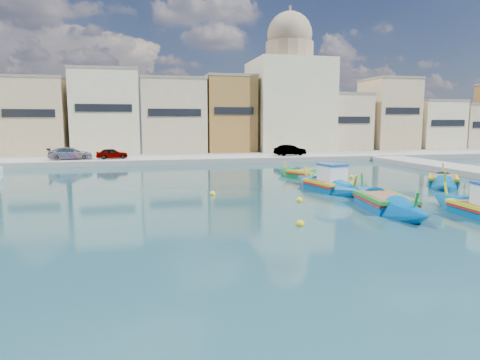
{
  "coord_description": "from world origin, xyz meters",
  "views": [
    {
      "loc": [
        -9.66,
        -16.26,
        4.57
      ],
      "look_at": [
        -4.57,
        6.0,
        1.4
      ],
      "focal_mm": 32.0,
      "sensor_mm": 36.0,
      "label": 1
    }
  ],
  "objects_px": {
    "church_block": "(289,92)",
    "luzzu_blue_cabin": "(328,185)",
    "luzzu_blue_south": "(385,204)",
    "luzzu_green": "(305,175)",
    "luzzu_cyan_mid": "(443,182)"
  },
  "relations": [
    {
      "from": "church_block",
      "to": "luzzu_cyan_mid",
      "type": "height_order",
      "value": "church_block"
    },
    {
      "from": "luzzu_green",
      "to": "luzzu_blue_south",
      "type": "distance_m",
      "value": 12.3
    },
    {
      "from": "luzzu_blue_cabin",
      "to": "luzzu_cyan_mid",
      "type": "xyz_separation_m",
      "value": [
        9.08,
        0.43,
        -0.1
      ]
    },
    {
      "from": "luzzu_blue_cabin",
      "to": "church_block",
      "type": "bearing_deg",
      "value": 75.63
    },
    {
      "from": "church_block",
      "to": "luzzu_blue_south",
      "type": "height_order",
      "value": "church_block"
    },
    {
      "from": "church_block",
      "to": "luzzu_blue_cabin",
      "type": "bearing_deg",
      "value": -104.37
    },
    {
      "from": "luzzu_cyan_mid",
      "to": "church_block",
      "type": "bearing_deg",
      "value": 92.48
    },
    {
      "from": "luzzu_blue_cabin",
      "to": "luzzu_blue_south",
      "type": "height_order",
      "value": "luzzu_blue_cabin"
    },
    {
      "from": "luzzu_green",
      "to": "luzzu_blue_south",
      "type": "xyz_separation_m",
      "value": [
        -0.43,
        -12.29,
        0.04
      ]
    },
    {
      "from": "luzzu_cyan_mid",
      "to": "luzzu_blue_south",
      "type": "distance_m",
      "value": 10.91
    },
    {
      "from": "luzzu_blue_cabin",
      "to": "luzzu_cyan_mid",
      "type": "distance_m",
      "value": 9.1
    },
    {
      "from": "luzzu_blue_cabin",
      "to": "luzzu_green",
      "type": "distance_m",
      "value": 6.19
    },
    {
      "from": "luzzu_green",
      "to": "luzzu_blue_cabin",
      "type": "bearing_deg",
      "value": -97.69
    },
    {
      "from": "church_block",
      "to": "luzzu_blue_cabin",
      "type": "relative_size",
      "value": 2.37
    },
    {
      "from": "luzzu_cyan_mid",
      "to": "luzzu_green",
      "type": "relative_size",
      "value": 1.05
    }
  ]
}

